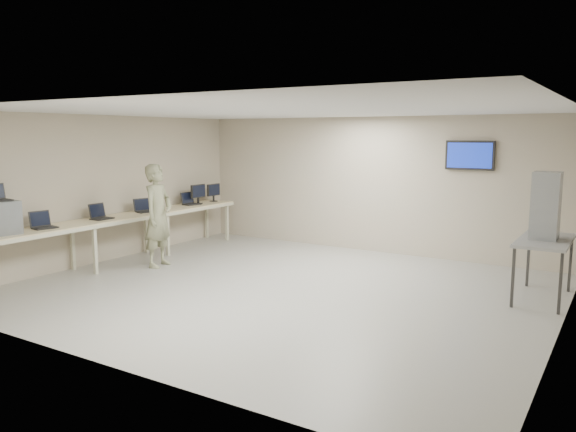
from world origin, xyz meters
The scene contains 12 objects.
room centered at (0.03, 0.06, 1.41)m, with size 8.01×7.01×2.81m.
workbench centered at (-3.59, 0.00, 0.83)m, with size 0.76×6.00×0.90m.
equipment_box centered at (-3.65, -2.36, 1.16)m, with size 0.44×0.50×0.52m, color slate.
laptop_0 centered at (-3.62, -1.66, 0.97)m, with size 0.36×0.41×0.28m.
laptop_1 centered at (-3.64, -0.48, 0.97)m, with size 0.31×0.37×0.28m.
laptop_2 centered at (-3.64, 0.62, 0.97)m, with size 0.38×0.41×0.27m.
laptop_3 centered at (-3.66, 2.00, 0.97)m, with size 0.34×0.39×0.28m.
monitor_near centered at (-3.60, 2.21, 1.16)m, with size 0.19×0.44×0.43m.
monitor_far centered at (-3.60, 2.75, 1.15)m, with size 0.18×0.41×0.41m.
soldier centered at (-2.78, 0.14, 0.95)m, with size 0.69×0.46×1.90m, color #656B51.
side_table centered at (3.60, 1.58, 0.84)m, with size 0.71×1.52×0.91m.
storage_bins centered at (3.58, 1.58, 1.41)m, with size 0.37×0.42×0.99m.
Camera 1 is at (4.64, -7.32, 2.44)m, focal length 35.00 mm.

